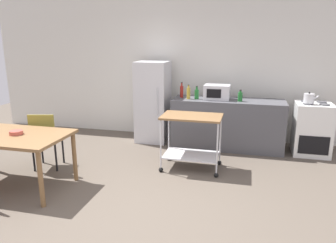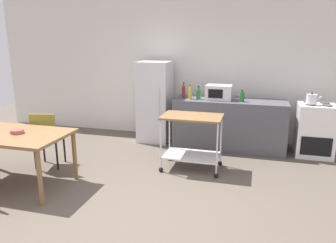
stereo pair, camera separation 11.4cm
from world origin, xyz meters
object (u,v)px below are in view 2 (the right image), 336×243
at_px(refrigerator, 155,102).
at_px(microwave, 219,92).
at_px(kitchen_cart, 192,133).
at_px(dining_table, 12,139).
at_px(kettle, 312,99).
at_px(bottle_olive_oil, 198,94).
at_px(bottle_wine, 184,91).
at_px(bottle_sparkling_water, 190,93).
at_px(stove_oven, 315,130).
at_px(chair_olive, 47,136).
at_px(bottle_hot_sauce, 242,97).
at_px(fruit_bowl, 17,131).

bearing_deg(refrigerator, microwave, -4.01).
xyz_separation_m(refrigerator, kitchen_cart, (0.99, -1.25, -0.20)).
xyz_separation_m(dining_table, kettle, (4.01, 2.29, 0.33)).
bearing_deg(bottle_olive_oil, microwave, 11.47).
distance_m(kitchen_cart, bottle_wine, 1.34).
bearing_deg(bottle_sparkling_water, dining_table, -130.66).
bearing_deg(bottle_wine, stove_oven, -0.58).
distance_m(dining_table, kitchen_cart, 2.53).
relative_size(refrigerator, microwave, 3.37).
bearing_deg(kitchen_cart, refrigerator, 128.19).
distance_m(refrigerator, bottle_olive_oil, 0.92).
xyz_separation_m(dining_table, refrigerator, (1.23, 2.47, 0.10)).
height_order(refrigerator, kettle, refrigerator).
relative_size(kitchen_cart, kettle, 3.80).
relative_size(refrigerator, bottle_sparkling_water, 5.95).
relative_size(dining_table, chair_olive, 1.69).
relative_size(stove_oven, bottle_wine, 3.22).
distance_m(refrigerator, kitchen_cart, 1.61).
bearing_deg(bottle_olive_oil, kettle, -0.61).
bearing_deg(kitchen_cart, bottle_hot_sauce, 57.65).
distance_m(bottle_olive_oil, microwave, 0.37).
bearing_deg(bottle_wine, dining_table, -126.92).
height_order(chair_olive, bottle_wine, bottle_wine).
bearing_deg(refrigerator, kettle, -3.70).
bearing_deg(microwave, kitchen_cart, -102.30).
relative_size(chair_olive, refrigerator, 0.57).
bearing_deg(bottle_hot_sauce, bottle_olive_oil, 177.50).
bearing_deg(fruit_bowl, chair_olive, 92.86).
height_order(bottle_wine, bottle_olive_oil, bottle_wine).
bearing_deg(stove_oven, bottle_wine, 179.42).
bearing_deg(bottle_sparkling_water, microwave, 10.61).
xyz_separation_m(bottle_olive_oil, kettle, (1.90, -0.02, 0.01)).
xyz_separation_m(stove_oven, fruit_bowl, (-4.05, -2.37, 0.32)).
relative_size(chair_olive, bottle_sparkling_water, 3.42).
bearing_deg(bottle_sparkling_water, bottle_olive_oil, 8.52).
bearing_deg(microwave, bottle_olive_oil, -168.53).
bearing_deg(bottle_olive_oil, refrigerator, 169.72).
distance_m(bottle_wine, kettle, 2.20).
xyz_separation_m(bottle_sparkling_water, kettle, (2.05, 0.00, -0.01)).
bearing_deg(stove_oven, microwave, -179.81).
height_order(stove_oven, kitchen_cart, stove_oven).
relative_size(bottle_wine, bottle_olive_oil, 1.20).
distance_m(chair_olive, bottle_wine, 2.53).
relative_size(kitchen_cart, bottle_wine, 3.19).
bearing_deg(chair_olive, bottle_sparkling_water, -153.91).
height_order(stove_oven, bottle_olive_oil, bottle_olive_oil).
distance_m(stove_oven, bottle_wine, 2.39).
xyz_separation_m(bottle_sparkling_water, bottle_olive_oil, (0.15, 0.02, -0.02)).
xyz_separation_m(kitchen_cart, kettle, (1.80, 1.07, 0.43)).
height_order(dining_table, fruit_bowl, fruit_bowl).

